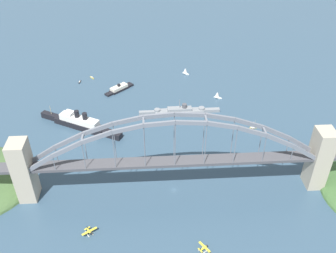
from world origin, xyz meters
name	(u,v)px	position (x,y,z in m)	size (l,w,h in m)	color
ground_plane	(174,190)	(0.00, 0.00, 0.00)	(1400.00, 1400.00, 0.00)	#334C60
harbor_arch_bridge	(174,162)	(0.00, 0.00, 30.20)	(292.69, 16.81, 72.23)	#ADA38E
ocean_liner	(80,123)	(-87.76, 94.06, 5.69)	(86.94, 51.73, 19.12)	black
naval_cruiser	(180,111)	(15.34, 115.07, 2.70)	(86.84, 9.64, 16.25)	gray
harbor_ferry_steamer	(119,88)	(-52.00, 168.29, 2.45)	(33.50, 31.41, 8.00)	black
seaplane_taxiing_near_bridge	(89,232)	(-64.33, -40.79, 2.24)	(10.76, 8.66, 5.18)	#B7B7B2
seaplane_second_in_formation	(204,248)	(15.94, -59.99, 2.12)	(8.58, 9.85, 4.98)	#B7B7B2
small_boat_0	(185,71)	(29.88, 205.31, 4.15)	(8.64, 7.97, 8.93)	silver
small_boat_1	(92,78)	(-87.59, 200.81, 0.79)	(5.61, 6.55, 2.12)	gold
small_boat_2	(217,95)	(60.21, 143.52, 3.99)	(9.11, 6.95, 8.62)	silver
small_boat_3	(253,124)	(86.44, 81.96, 4.45)	(9.50, 6.12, 9.65)	gold
small_boat_4	(80,82)	(-101.26, 190.72, 0.66)	(2.47, 8.17, 1.84)	black
small_boat_5	(268,158)	(88.10, 33.50, 0.84)	(12.07, 8.04, 2.35)	silver
channel_marker_buoy	(114,160)	(-50.89, 38.99, 1.12)	(2.20, 2.20, 2.75)	red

